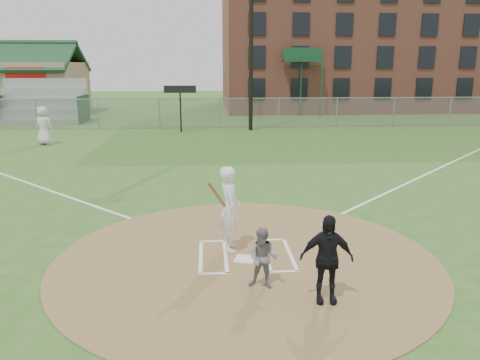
{
  "coord_description": "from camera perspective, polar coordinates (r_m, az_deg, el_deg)",
  "views": [
    {
      "loc": [
        -0.79,
        -9.55,
        4.15
      ],
      "look_at": [
        0.0,
        2.0,
        1.3
      ],
      "focal_mm": 35.0,
      "sensor_mm": 36.0,
      "label": 1
    }
  ],
  "objects": [
    {
      "name": "ground",
      "position": [
        10.44,
        0.76,
        -9.59
      ],
      "size": [
        140.0,
        140.0,
        0.0
      ],
      "primitive_type": "plane",
      "color": "#315D1F",
      "rests_on": "ground"
    },
    {
      "name": "dirt_circle",
      "position": [
        10.44,
        0.76,
        -9.54
      ],
      "size": [
        8.4,
        8.4,
        0.02
      ],
      "primitive_type": "cylinder",
      "color": "olive",
      "rests_on": "ground"
    },
    {
      "name": "home_plate",
      "position": [
        10.34,
        0.6,
        -9.62
      ],
      "size": [
        0.52,
        0.52,
        0.03
      ],
      "primitive_type": "cube",
      "rotation": [
        0.0,
        0.0,
        -0.27
      ],
      "color": "white",
      "rests_on": "dirt_circle"
    },
    {
      "name": "foul_line_first",
      "position": [
        21.38,
        23.44,
        1.49
      ],
      "size": [
        17.04,
        17.04,
        0.01
      ],
      "primitive_type": "cube",
      "rotation": [
        0.0,
        0.0,
        -0.79
      ],
      "color": "white",
      "rests_on": "ground"
    },
    {
      "name": "foul_line_third",
      "position": [
        20.7,
        -27.19,
        0.73
      ],
      "size": [
        17.04,
        17.04,
        0.01
      ],
      "primitive_type": "cube",
      "rotation": [
        0.0,
        0.0,
        0.79
      ],
      "color": "white",
      "rests_on": "ground"
    },
    {
      "name": "catcher",
      "position": [
        8.94,
        2.87,
        -9.5
      ],
      "size": [
        0.68,
        0.6,
        1.18
      ],
      "primitive_type": "imported",
      "rotation": [
        0.0,
        0.0,
        -0.32
      ],
      "color": "slate",
      "rests_on": "dirt_circle"
    },
    {
      "name": "umpire",
      "position": [
        8.49,
        10.5,
        -9.42
      ],
      "size": [
        0.98,
        0.47,
        1.62
      ],
      "primitive_type": "imported",
      "rotation": [
        0.0,
        0.0,
        -0.08
      ],
      "color": "black",
      "rests_on": "dirt_circle"
    },
    {
      "name": "ondeck_player",
      "position": [
        27.16,
        -22.83,
        6.13
      ],
      "size": [
        1.14,
        0.91,
        2.04
      ],
      "primitive_type": "imported",
      "rotation": [
        0.0,
        0.0,
        2.85
      ],
      "color": "silver",
      "rests_on": "ground"
    },
    {
      "name": "batters_boxes",
      "position": [
        10.57,
        0.69,
        -9.14
      ],
      "size": [
        2.08,
        1.88,
        0.01
      ],
      "color": "white",
      "rests_on": "dirt_circle"
    },
    {
      "name": "batter_at_plate",
      "position": [
        10.57,
        -1.26,
        -3.51
      ],
      "size": [
        0.78,
        1.02,
        1.96
      ],
      "color": "white",
      "rests_on": "dirt_circle"
    },
    {
      "name": "outfield_fence",
      "position": [
        31.71,
        -2.5,
        8.13
      ],
      "size": [
        56.08,
        0.08,
        2.03
      ],
      "color": "slate",
      "rests_on": "ground"
    },
    {
      "name": "bleachers",
      "position": [
        37.86,
        -23.01,
        8.86
      ],
      "size": [
        6.08,
        3.2,
        3.2
      ],
      "color": "#B7BABF",
      "rests_on": "ground"
    },
    {
      "name": "clubhouse",
      "position": [
        45.92,
        -26.37,
        10.22
      ],
      "size": [
        12.2,
        8.71,
        6.23
      ],
      "color": "tan",
      "rests_on": "ground"
    },
    {
      "name": "brick_warehouse",
      "position": [
        50.5,
        16.24,
        17.09
      ],
      "size": [
        30.0,
        17.17,
        15.0
      ],
      "color": "#A55747",
      "rests_on": "ground"
    },
    {
      "name": "light_pole",
      "position": [
        30.77,
        1.37,
        18.4
      ],
      "size": [
        1.2,
        0.3,
        12.22
      ],
      "color": "black",
      "rests_on": "ground"
    },
    {
      "name": "scoreboard_sign",
      "position": [
        29.85,
        -7.31,
        10.32
      ],
      "size": [
        2.0,
        0.1,
        2.93
      ],
      "color": "black",
      "rests_on": "ground"
    }
  ]
}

